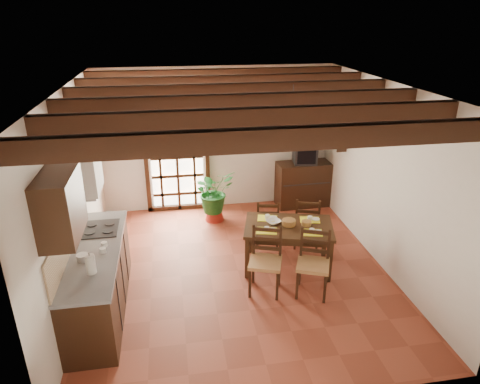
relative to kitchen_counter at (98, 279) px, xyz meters
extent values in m
plane|color=brown|center=(1.96, 0.60, -0.47)|extent=(5.00, 5.00, 0.00)
cube|color=silver|center=(1.96, 3.10, 0.93)|extent=(4.50, 0.02, 2.80)
cube|color=silver|center=(1.96, -1.90, 0.93)|extent=(4.50, 0.02, 2.80)
cube|color=silver|center=(-0.29, 0.60, 0.93)|extent=(0.02, 5.00, 2.80)
cube|color=silver|center=(4.21, 0.60, 0.93)|extent=(0.02, 5.00, 2.80)
cube|color=white|center=(1.96, 0.60, 2.33)|extent=(4.50, 5.00, 0.02)
cube|color=black|center=(1.96, -1.50, 2.22)|extent=(4.50, 0.14, 0.20)
cube|color=black|center=(1.96, -0.66, 2.22)|extent=(4.50, 0.14, 0.20)
cube|color=black|center=(1.96, 0.18, 2.22)|extent=(4.50, 0.14, 0.20)
cube|color=black|center=(1.96, 1.02, 2.22)|extent=(4.50, 0.14, 0.20)
cube|color=black|center=(1.96, 1.86, 2.22)|extent=(4.50, 0.14, 0.20)
cube|color=black|center=(1.96, 2.70, 2.22)|extent=(4.50, 0.14, 0.20)
cube|color=white|center=(1.16, 3.09, 0.63)|extent=(1.01, 0.02, 2.11)
cube|color=black|center=(1.16, 3.04, 1.77)|extent=(1.26, 0.10, 0.08)
cube|color=black|center=(0.57, 3.04, 0.63)|extent=(0.08, 0.10, 2.28)
cube|color=black|center=(1.75, 3.04, 0.63)|extent=(0.08, 0.10, 2.28)
cube|color=black|center=(1.16, 3.02, 0.63)|extent=(1.01, 0.03, 2.02)
cube|color=black|center=(0.01, 0.00, -0.03)|extent=(0.60, 2.20, 0.88)
cube|color=slate|center=(0.01, 0.00, 0.43)|extent=(0.64, 2.25, 0.04)
cube|color=tan|center=(-0.28, 0.00, 0.66)|extent=(0.02, 2.20, 0.50)
cube|color=black|center=(-0.12, -0.70, 1.38)|extent=(0.35, 0.80, 0.70)
cube|color=white|center=(-0.09, 0.55, 1.28)|extent=(0.38, 0.60, 0.50)
cube|color=silver|center=(-0.09, 0.55, 1.01)|extent=(0.32, 0.55, 0.04)
cube|color=black|center=(0.01, 0.55, 0.45)|extent=(0.50, 0.55, 0.02)
cylinder|color=white|center=(0.06, -0.55, 0.56)|extent=(0.11, 0.11, 0.24)
cylinder|color=silver|center=(-0.09, -0.25, 0.48)|extent=(0.14, 0.14, 0.10)
cube|color=#342010|center=(2.74, 0.60, 0.22)|extent=(1.49, 1.15, 0.05)
cube|color=#342010|center=(2.74, 0.60, 0.15)|extent=(1.34, 1.04, 0.09)
cube|color=#342010|center=(3.42, 0.81, -0.14)|extent=(0.08, 0.08, 0.67)
cube|color=#342010|center=(2.25, 1.11, -0.14)|extent=(0.08, 0.08, 0.67)
cube|color=#342010|center=(3.23, 0.10, -0.14)|extent=(0.08, 0.08, 0.67)
cube|color=#342010|center=(2.06, 0.40, -0.14)|extent=(0.08, 0.08, 0.67)
cube|color=#AD7D4A|center=(2.25, 0.02, 0.00)|extent=(0.56, 0.54, 0.05)
cube|color=black|center=(2.31, 0.19, 0.24)|extent=(0.43, 0.18, 0.49)
cube|color=black|center=(2.25, 0.02, -0.24)|extent=(0.53, 0.52, 0.47)
cube|color=#AD7D4A|center=(2.89, -0.15, 0.00)|extent=(0.56, 0.55, 0.05)
cube|color=black|center=(2.96, 0.02, 0.24)|extent=(0.42, 0.20, 0.48)
cube|color=black|center=(2.89, -0.15, -0.24)|extent=(0.54, 0.53, 0.47)
cube|color=#AD7D4A|center=(2.59, 1.35, -0.06)|extent=(0.46, 0.44, 0.05)
cube|color=black|center=(2.56, 1.20, 0.15)|extent=(0.39, 0.11, 0.42)
cube|color=black|center=(2.59, 1.35, -0.27)|extent=(0.43, 0.42, 0.42)
cube|color=#AD7D4A|center=(3.23, 1.19, -0.02)|extent=(0.53, 0.51, 0.05)
cube|color=black|center=(3.18, 1.03, 0.21)|extent=(0.41, 0.17, 0.46)
cube|color=black|center=(3.23, 1.19, -0.25)|extent=(0.50, 0.49, 0.45)
cube|color=yellow|center=(2.41, 0.40, 0.21)|extent=(0.30, 0.23, 0.01)
cube|color=yellow|center=(3.07, 0.40, 0.21)|extent=(0.30, 0.23, 0.01)
cube|color=yellow|center=(2.41, 0.81, 0.21)|extent=(0.30, 0.23, 0.01)
cube|color=yellow|center=(3.07, 0.81, 0.21)|extent=(0.30, 0.23, 0.01)
cylinder|color=olive|center=(2.74, 0.60, 0.25)|extent=(0.21, 0.21, 0.08)
imported|color=white|center=(2.52, 0.71, 0.27)|extent=(0.28, 0.28, 0.05)
cube|color=black|center=(3.67, 2.83, -0.02)|extent=(1.09, 0.52, 0.91)
cube|color=black|center=(3.67, 2.83, 0.63)|extent=(0.50, 0.46, 0.38)
cube|color=black|center=(3.67, 2.62, 0.63)|extent=(0.36, 0.07, 0.29)
cube|color=white|center=(3.46, 3.08, 1.28)|extent=(0.25, 0.03, 0.32)
cone|color=maroon|center=(1.80, 2.42, -0.36)|extent=(0.37, 0.37, 0.22)
imported|color=#144C19|center=(1.80, 2.42, 0.10)|extent=(2.45, 2.31, 2.16)
cube|color=black|center=(4.10, 2.20, 1.08)|extent=(0.20, 0.42, 0.03)
cube|color=black|center=(4.10, 2.03, 0.99)|extent=(0.18, 0.03, 0.18)
cube|color=black|center=(4.10, 2.37, 0.99)|extent=(0.18, 0.03, 0.18)
imported|color=#B2BFB2|center=(4.10, 2.20, 1.18)|extent=(0.15, 0.15, 0.15)
sphere|color=yellow|center=(4.10, 2.20, 1.39)|extent=(0.14, 0.14, 0.14)
cylinder|color=#144C19|center=(4.10, 2.20, 1.24)|extent=(0.01, 0.01, 0.28)
cube|color=brown|center=(4.18, 2.20, 1.58)|extent=(0.03, 0.32, 0.32)
cube|color=#C3B292|center=(4.17, 2.20, 1.58)|extent=(0.01, 0.26, 0.26)
cylinder|color=black|center=(2.74, 0.70, 1.98)|extent=(0.01, 0.01, 0.70)
cone|color=#FFEACD|center=(2.74, 0.70, 1.61)|extent=(0.36, 0.36, 0.14)
sphere|color=#FFD88C|center=(2.74, 0.70, 1.53)|extent=(0.09, 0.09, 0.09)
camera|label=1|loc=(1.04, -4.97, 3.22)|focal=32.00mm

